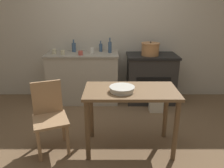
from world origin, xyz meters
TOP-DOWN VIEW (x-y plane):
  - ground_plane at (0.00, 0.00)m, footprint 14.00×14.00m
  - wall_back at (0.00, 1.58)m, footprint 8.00×0.07m
  - counter_cabinet at (-0.53, 1.27)m, footprint 1.30×0.60m
  - stove at (0.73, 1.26)m, footprint 0.90×0.62m
  - work_table at (0.23, -0.24)m, footprint 1.10×0.58m
  - chair at (-0.76, -0.24)m, footprint 0.52×0.52m
  - flour_sack at (0.77, 0.79)m, footprint 0.23×0.16m
  - stock_pot at (0.68, 1.20)m, footprint 0.32×0.32m
  - mixing_bowl_large at (0.12, -0.30)m, footprint 0.29×0.29m
  - bottle_far_left at (-0.03, 1.32)m, footprint 0.06×0.06m
  - bottle_left at (-0.20, 1.44)m, footprint 0.06×0.06m
  - bottle_mid_left at (-0.70, 1.40)m, footprint 0.08×0.08m
  - cup_center_left at (-1.03, 1.23)m, footprint 0.07×0.07m
  - cup_center at (-0.54, 1.11)m, footprint 0.08×0.08m
  - cup_center_right at (-0.86, 1.15)m, footprint 0.07×0.07m
  - cup_mid_right at (-0.35, 1.24)m, footprint 0.07×0.07m

SIDE VIEW (x-z plane):
  - ground_plane at x=0.00m, z-range 0.00..0.00m
  - flour_sack at x=0.77m, z-range 0.00..0.33m
  - stove at x=0.73m, z-range 0.00..0.90m
  - counter_cabinet at x=-0.53m, z-range 0.00..0.92m
  - chair at x=-0.76m, z-range 0.03..0.90m
  - work_table at x=0.23m, z-range 0.26..1.06m
  - mixing_bowl_large at x=0.12m, z-range 0.80..0.86m
  - cup_center at x=-0.54m, z-range 0.92..1.00m
  - cup_center_right at x=-0.86m, z-range 0.92..1.00m
  - cup_center_left at x=-1.03m, z-range 0.92..1.00m
  - cup_mid_right at x=-0.35m, z-range 0.92..1.02m
  - bottle_left at x=-0.20m, z-range 0.90..1.10m
  - bottle_mid_left at x=-0.70m, z-range 0.89..1.12m
  - stock_pot at x=0.68m, z-range 0.89..1.13m
  - bottle_far_left at x=-0.03m, z-range 0.89..1.16m
  - wall_back at x=0.00m, z-range 0.00..2.55m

